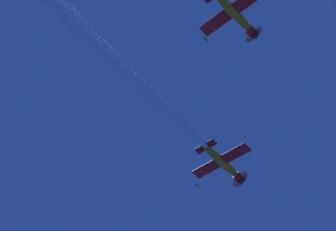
# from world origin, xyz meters

# --- Properties ---
(airplane_lead) EXTENTS (8.70, 8.03, 3.30)m
(airplane_lead) POSITION_xyz_m (-5.07, -3.96, 70.44)
(airplane_lead) COLOR orange
(airplane_left_wingman) EXTENTS (8.77, 8.04, 3.21)m
(airplane_left_wingman) POSITION_xyz_m (-16.76, 12.12, 70.27)
(airplane_left_wingman) COLOR orange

